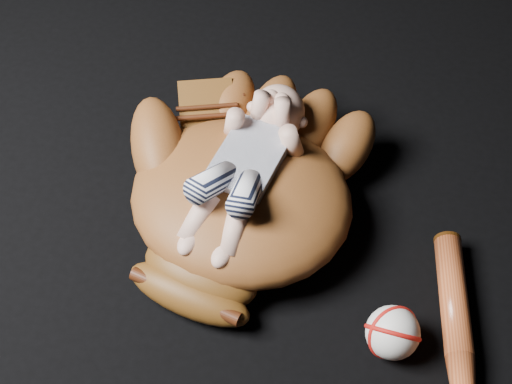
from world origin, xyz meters
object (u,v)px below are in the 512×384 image
(baseball_bat, at_px, (462,374))
(baseball, at_px, (393,333))
(baseball_glove, at_px, (241,191))
(newborn_baby, at_px, (243,169))

(baseball_bat, xyz_separation_m, baseball, (-0.10, 0.03, 0.02))
(baseball_glove, height_order, baseball_bat, baseball_glove)
(newborn_baby, xyz_separation_m, baseball, (0.26, -0.18, -0.09))
(baseball_bat, distance_m, baseball, 0.11)
(newborn_baby, distance_m, baseball, 0.32)
(newborn_baby, relative_size, baseball_bat, 0.75)
(newborn_baby, relative_size, baseball, 4.32)
(newborn_baby, bearing_deg, baseball, -23.67)
(baseball_glove, bearing_deg, baseball_bat, -15.93)
(newborn_baby, bearing_deg, baseball_bat, -19.40)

